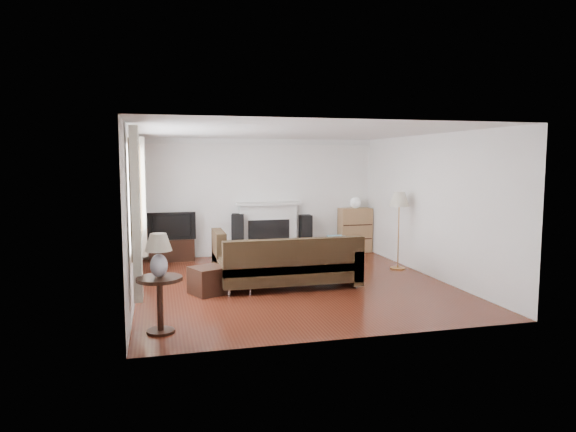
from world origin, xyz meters
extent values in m
cube|color=#531F12|center=(0.00, 0.00, 0.00)|extent=(5.10, 5.60, 0.04)
cube|color=white|center=(0.00, 0.00, 2.50)|extent=(5.10, 5.60, 0.04)
cube|color=white|center=(0.00, 2.75, 1.25)|extent=(5.00, 0.04, 2.50)
cube|color=white|center=(0.00, -2.75, 1.25)|extent=(5.00, 0.04, 2.50)
cube|color=white|center=(-2.50, 0.00, 1.25)|extent=(0.04, 5.50, 2.50)
cube|color=white|center=(2.50, 0.00, 1.25)|extent=(0.04, 5.50, 2.50)
cube|color=brown|center=(-2.45, -0.20, 1.55)|extent=(0.12, 2.74, 1.54)
cube|color=white|center=(-2.40, -1.72, 1.40)|extent=(0.10, 0.35, 2.10)
cube|color=white|center=(-2.40, 1.32, 1.40)|extent=(0.10, 0.35, 2.10)
cube|color=white|center=(0.15, 2.64, 0.57)|extent=(1.40, 0.26, 1.15)
cube|color=black|center=(-1.89, 2.50, 0.22)|extent=(0.90, 0.40, 0.45)
imported|color=black|center=(-1.89, 2.50, 0.73)|extent=(0.97, 0.13, 0.56)
cube|color=black|center=(-0.52, 2.54, 0.46)|extent=(0.31, 0.35, 0.92)
cube|color=black|center=(0.97, 2.55, 0.43)|extent=(0.25, 0.29, 0.86)
cube|color=#946D45|center=(2.11, 2.53, 0.49)|extent=(0.71, 0.34, 0.98)
sphere|color=white|center=(2.11, 2.53, 1.10)|extent=(0.24, 0.24, 0.24)
cube|color=black|center=(-0.11, -0.23, 0.39)|extent=(2.43, 1.78, 0.78)
cube|color=#8F5D44|center=(-0.02, 1.11, 0.21)|extent=(1.19, 0.93, 0.41)
cube|color=black|center=(-1.42, -0.32, 0.21)|extent=(0.65, 0.65, 0.41)
cube|color=#B67C3F|center=(2.22, 0.61, 0.73)|extent=(0.41, 0.41, 1.46)
cube|color=black|center=(-2.15, -1.99, 0.34)|extent=(0.54, 0.54, 0.67)
cube|color=silver|center=(-2.15, -1.99, 0.93)|extent=(0.32, 0.32, 0.51)
camera|label=1|loc=(-2.14, -8.12, 2.04)|focal=32.00mm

